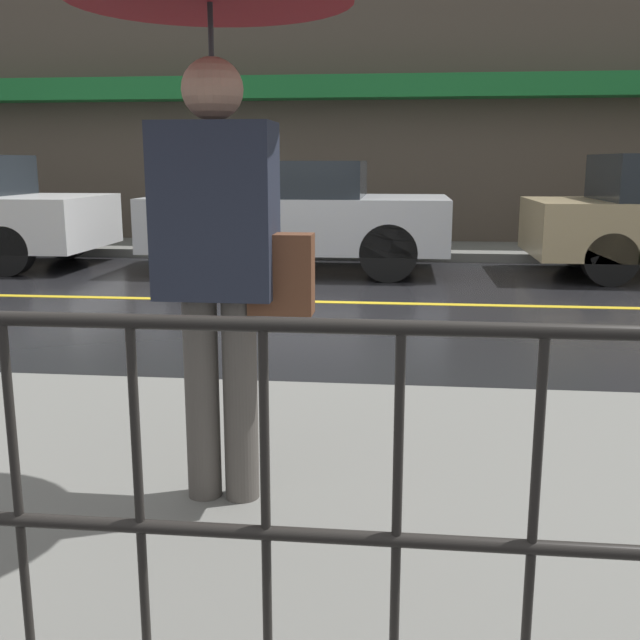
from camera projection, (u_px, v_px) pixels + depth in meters
ground_plane at (295, 302)px, 7.85m from camera, size 80.00×80.00×0.00m
sidewalk_near at (136, 492)px, 3.18m from camera, size 28.00×2.92×0.13m
sidewalk_far at (332, 250)px, 11.91m from camera, size 28.00×1.71×0.13m
lane_marking at (295, 301)px, 7.85m from camera, size 25.20×0.12×0.01m
building_storefront at (338, 62)px, 12.24m from camera, size 28.00×0.85×6.14m
pedestrian at (213, 70)px, 2.66m from camera, size 1.01×1.01×2.08m
car_silver at (296, 214)px, 9.92m from camera, size 3.92×1.84×1.45m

